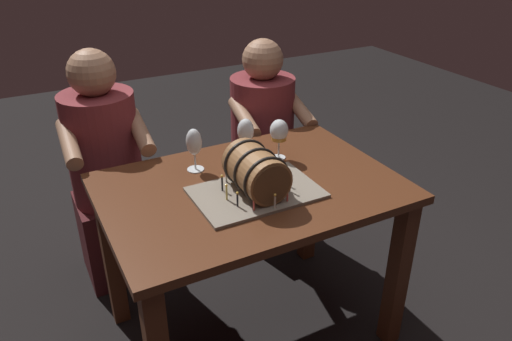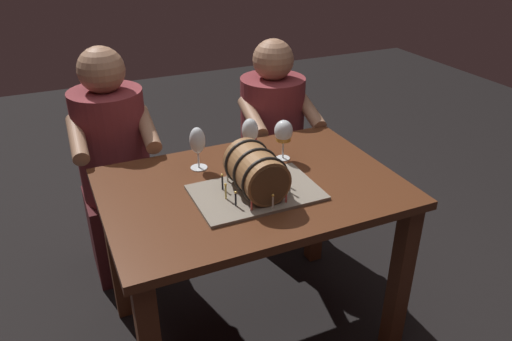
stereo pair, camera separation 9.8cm
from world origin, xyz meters
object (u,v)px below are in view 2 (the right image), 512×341
at_px(dining_table, 252,213).
at_px(person_seated_right, 272,149).
at_px(wine_glass_amber, 284,133).
at_px(barrel_cake, 256,175).
at_px(wine_glass_empty, 197,142).
at_px(person_seated_left, 117,175).
at_px(wine_glass_red, 250,133).

relative_size(dining_table, person_seated_right, 1.01).
bearing_deg(person_seated_right, wine_glass_amber, -111.43).
relative_size(barrel_cake, wine_glass_empty, 2.58).
distance_m(barrel_cake, wine_glass_empty, 0.32).
height_order(dining_table, person_seated_left, person_seated_left).
height_order(wine_glass_red, person_seated_left, person_seated_left).
height_order(wine_glass_red, person_seated_right, person_seated_right).
relative_size(wine_glass_empty, person_seated_left, 0.15).
height_order(wine_glass_red, wine_glass_amber, wine_glass_red).
height_order(wine_glass_amber, wine_glass_empty, wine_glass_empty).
bearing_deg(wine_glass_empty, barrel_cake, -65.83).
distance_m(barrel_cake, wine_glass_amber, 0.33).
relative_size(wine_glass_red, wine_glass_empty, 0.99).
distance_m(dining_table, wine_glass_red, 0.35).
relative_size(barrel_cake, wine_glass_amber, 2.66).
height_order(dining_table, person_seated_right, person_seated_right).
relative_size(wine_glass_amber, wine_glass_empty, 0.97).
bearing_deg(wine_glass_red, barrel_cake, -109.50).
bearing_deg(wine_glass_red, person_seated_left, 137.70).
relative_size(barrel_cake, wine_glass_red, 2.60).
relative_size(dining_table, barrel_cake, 2.44).
height_order(dining_table, wine_glass_empty, wine_glass_empty).
bearing_deg(wine_glass_empty, dining_table, -56.35).
relative_size(dining_table, person_seated_left, 0.97).
distance_m(wine_glass_red, wine_glass_empty, 0.23).
relative_size(wine_glass_red, wine_glass_amber, 1.02).
height_order(wine_glass_red, wine_glass_empty, wine_glass_empty).
bearing_deg(wine_glass_amber, person_seated_left, 140.22).
bearing_deg(person_seated_left, dining_table, -58.23).
distance_m(person_seated_left, person_seated_right, 0.85).
relative_size(barrel_cake, person_seated_left, 0.40).
distance_m(wine_glass_amber, person_seated_right, 0.67).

